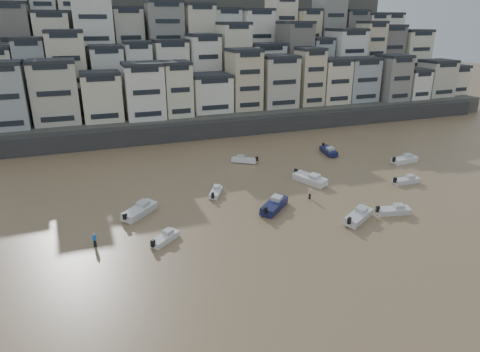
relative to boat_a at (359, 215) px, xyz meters
name	(u,v)px	position (x,y,z in m)	size (l,w,h in m)	color
harbor_wall	(215,129)	(-4.70, 45.35, 0.96)	(140.00, 3.00, 3.50)	#38383A
hillside	(189,59)	(0.03, 85.19, 12.22)	(141.04, 66.00, 50.00)	#4C4C47
boat_a	(359,215)	(0.00, 0.00, 0.00)	(5.81, 1.90, 1.58)	silver
boat_b	(394,210)	(5.45, 0.05, -0.15)	(4.73, 1.55, 1.29)	silver
boat_c	(274,204)	(-8.51, 6.78, 0.06)	(6.21, 2.03, 1.69)	#161A45
boat_d	(407,179)	(14.77, 8.49, -0.16)	(4.62, 1.51, 1.26)	silver
boat_e	(310,178)	(0.78, 13.81, 0.06)	(6.28, 2.05, 1.71)	silver
boat_f	(216,191)	(-14.28, 14.34, -0.21)	(4.28, 1.40, 1.17)	silver
boat_g	(405,159)	(21.49, 16.84, -0.04)	(5.53, 1.81, 1.51)	silver
boat_h	(244,159)	(-5.15, 26.75, -0.13)	(4.87, 1.59, 1.33)	silver
boat_i	(329,150)	(11.53, 25.92, -0.02)	(5.66, 1.85, 1.54)	#14173E
boat_j	(165,237)	(-23.86, 3.14, -0.21)	(4.25, 1.39, 1.16)	silver
boat_k	(139,209)	(-25.58, 11.27, 0.03)	(6.03, 1.97, 1.64)	silver
person_blue	(94,240)	(-31.41, 4.75, 0.08)	(0.44, 0.44, 1.74)	blue
person_pink	(310,193)	(-2.28, 8.35, 0.08)	(0.44, 0.44, 1.74)	#CF9296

